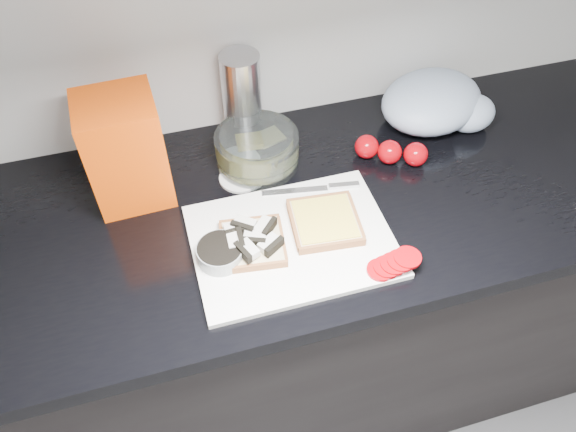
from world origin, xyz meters
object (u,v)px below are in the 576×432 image
object	(u,v)px
cutting_board	(292,241)
glass_bowl	(257,150)
steel_canister	(242,97)
bread_bag	(125,151)

from	to	relation	value
cutting_board	glass_bowl	bearing A→B (deg)	91.93
cutting_board	steel_canister	distance (m)	0.37
bread_bag	steel_canister	distance (m)	0.30
bread_bag	steel_canister	bearing A→B (deg)	22.78
glass_bowl	steel_canister	size ratio (longest dim) A/B	0.88
glass_bowl	bread_bag	size ratio (longest dim) A/B	0.78
cutting_board	steel_canister	bearing A→B (deg)	92.17
glass_bowl	bread_bag	bearing A→B (deg)	-176.20
cutting_board	glass_bowl	xyz separation A→B (m)	(-0.01, 0.25, 0.03)
bread_bag	steel_canister	size ratio (longest dim) A/B	1.13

